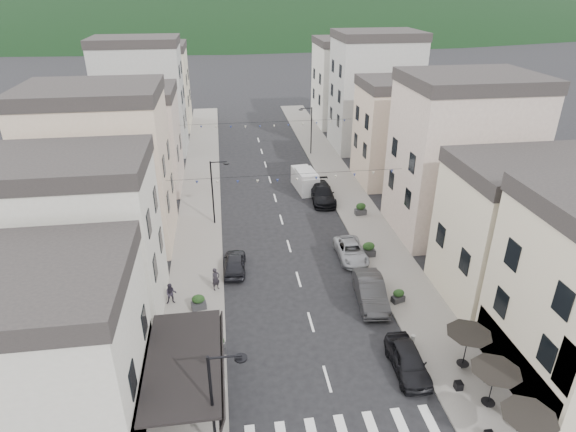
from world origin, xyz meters
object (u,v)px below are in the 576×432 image
(parked_car_a, at_px, (408,360))
(delivery_van, at_px, (305,180))
(parked_car_c, at_px, (351,251))
(pedestrian_b, at_px, (171,294))
(parked_car_d, at_px, (322,193))
(parked_car_b, at_px, (371,291))
(pedestrian_a, at_px, (216,279))
(parked_car_e, at_px, (235,263))

(parked_car_a, bearing_deg, delivery_van, 93.93)
(parked_car_c, distance_m, pedestrian_b, 14.28)
(delivery_van, xyz_separation_m, pedestrian_b, (-12.42, -18.60, -0.20))
(parked_car_d, bearing_deg, pedestrian_b, -128.63)
(parked_car_b, bearing_deg, delivery_van, 98.66)
(parked_car_d, distance_m, pedestrian_a, 17.79)
(parked_car_b, relative_size, pedestrian_b, 3.29)
(parked_car_d, height_order, pedestrian_a, pedestrian_a)
(parked_car_b, bearing_deg, parked_car_c, 94.05)
(parked_car_a, xyz_separation_m, pedestrian_b, (-13.63, 8.17, 0.15))
(pedestrian_a, distance_m, pedestrian_b, 3.25)
(parked_car_b, bearing_deg, parked_car_d, 95.15)
(parked_car_d, xyz_separation_m, parked_car_e, (-9.20, -11.82, -0.10))
(parked_car_a, xyz_separation_m, pedestrian_a, (-10.61, 9.40, 0.24))
(parked_car_e, bearing_deg, parked_car_c, -172.26)
(pedestrian_a, relative_size, pedestrian_b, 1.11)
(parked_car_e, xyz_separation_m, pedestrian_a, (-1.41, -2.45, 0.28))
(parked_car_b, xyz_separation_m, pedestrian_a, (-10.44, 2.79, 0.14))
(parked_car_d, xyz_separation_m, pedestrian_a, (-10.61, -14.28, 0.18))
(parked_car_b, distance_m, pedestrian_a, 10.81)
(parked_car_a, xyz_separation_m, parked_car_e, (-9.20, 11.85, -0.05))
(parked_car_b, bearing_deg, parked_car_e, 155.58)
(parked_car_a, distance_m, delivery_van, 26.80)
(delivery_van, distance_m, pedestrian_b, 22.37)
(parked_car_c, relative_size, parked_car_e, 1.12)
(parked_car_d, height_order, parked_car_e, parked_car_d)
(delivery_van, xyz_separation_m, pedestrian_a, (-9.41, -17.37, -0.12))
(parked_car_a, bearing_deg, pedestrian_a, 139.82)
(parked_car_b, relative_size, parked_car_c, 1.11)
(parked_car_d, bearing_deg, pedestrian_a, -123.94)
(parked_car_c, bearing_deg, parked_car_d, 90.57)
(parked_car_a, distance_m, pedestrian_a, 14.18)
(pedestrian_a, bearing_deg, parked_car_a, -73.87)
(parked_car_b, bearing_deg, pedestrian_a, 170.77)
(parked_car_b, xyz_separation_m, pedestrian_b, (-13.45, 1.56, 0.06))
(pedestrian_b, bearing_deg, parked_car_e, 37.29)
(parked_car_c, distance_m, parked_car_d, 11.22)
(delivery_van, bearing_deg, pedestrian_a, -124.69)
(parked_car_a, height_order, delivery_van, delivery_van)
(parked_car_a, relative_size, parked_car_e, 1.07)
(parked_car_a, height_order, parked_car_d, parked_car_d)
(parked_car_c, xyz_separation_m, parked_car_d, (0.00, 11.22, 0.16))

